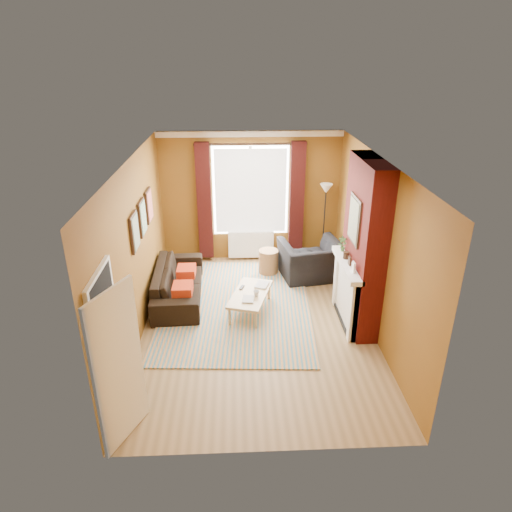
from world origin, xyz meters
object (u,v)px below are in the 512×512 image
sofa (178,282)px  armchair (311,260)px  wicker_stool (268,262)px  coffee_table (250,295)px  floor_lamp (325,201)px

sofa → armchair: (2.60, 0.69, 0.07)m
sofa → wicker_stool: 2.00m
coffee_table → floor_lamp: 2.81m
wicker_stool → floor_lamp: 1.73m
armchair → floor_lamp: 1.30m
sofa → armchair: armchair is taller
armchair → wicker_stool: armchair is taller
sofa → wicker_stool: bearing=-63.6°
sofa → armchair: size_ratio=1.81×
sofa → coffee_table: bearing=-116.5°
armchair → coffee_table: (-1.28, -1.29, -0.04)m
armchair → wicker_stool: (-0.84, 0.26, -0.13)m
sofa → armchair: 2.69m
sofa → floor_lamp: floor_lamp is taller
sofa → floor_lamp: bearing=-66.5°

